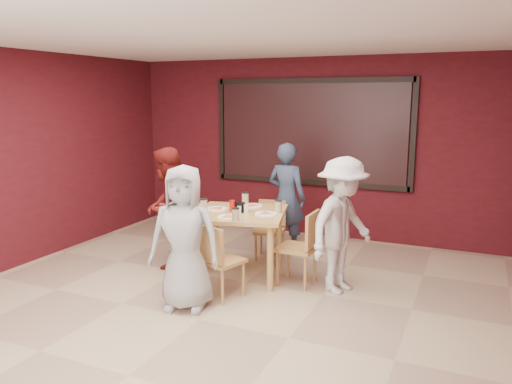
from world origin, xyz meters
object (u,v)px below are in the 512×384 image
at_px(diner_back, 287,198).
at_px(diner_right, 342,225).
at_px(chair_left, 186,234).
at_px(chair_back, 271,226).
at_px(dining_table, 241,220).
at_px(chair_right, 303,244).
at_px(diner_front, 185,238).
at_px(diner_left, 167,207).
at_px(chair_front, 217,257).

distance_m(diner_back, diner_right, 1.58).
bearing_deg(chair_left, chair_back, 49.47).
relative_size(dining_table, diner_right, 0.82).
xyz_separation_m(chair_right, diner_back, (-0.63, 1.13, 0.28)).
distance_m(chair_right, diner_front, 1.47).
relative_size(dining_table, chair_back, 1.62).
height_order(dining_table, diner_back, diner_back).
bearing_deg(diner_left, chair_right, 73.24).
xyz_separation_m(chair_back, chair_left, (-0.79, -0.92, 0.03)).
bearing_deg(diner_right, chair_right, 109.96).
bearing_deg(diner_front, diner_left, 115.82).
xyz_separation_m(dining_table, chair_back, (0.04, 0.86, -0.27)).
relative_size(chair_back, diner_right, 0.51).
bearing_deg(chair_front, diner_left, 147.61).
relative_size(dining_table, diner_left, 0.82).
xyz_separation_m(chair_front, chair_back, (-0.03, 1.58, -0.03)).
height_order(diner_front, diner_left, diner_left).
height_order(chair_back, diner_right, diner_right).
height_order(diner_left, diner_right, diner_left).
distance_m(chair_left, diner_back, 1.57).
height_order(chair_front, chair_right, chair_right).
height_order(chair_right, diner_right, diner_right).
height_order(chair_back, chair_right, chair_right).
distance_m(chair_left, diner_front, 1.21).
bearing_deg(chair_right, diner_back, 119.18).
bearing_deg(diner_right, chair_front, 144.24).
xyz_separation_m(dining_table, diner_left, (-1.07, -0.01, 0.06)).
bearing_deg(chair_back, diner_back, 72.32).
height_order(chair_front, chair_back, chair_front).
relative_size(chair_front, chair_left, 1.01).
bearing_deg(diner_left, chair_left, 61.06).
distance_m(dining_table, chair_right, 0.81).
relative_size(chair_left, diner_right, 0.54).
xyz_separation_m(chair_left, diner_back, (0.89, 1.26, 0.31)).
height_order(diner_back, diner_right, diner_back).
xyz_separation_m(chair_left, diner_front, (0.62, -1.00, 0.29)).
bearing_deg(dining_table, chair_right, 4.25).
height_order(dining_table, diner_right, diner_right).
bearing_deg(chair_back, dining_table, -92.67).
distance_m(chair_back, diner_back, 0.49).
bearing_deg(diner_back, chair_left, 62.00).
distance_m(chair_back, diner_front, 1.96).
height_order(dining_table, chair_right, dining_table).
xyz_separation_m(dining_table, chair_right, (0.78, 0.06, -0.22)).
xyz_separation_m(chair_front, chair_left, (-0.81, 0.66, -0.00)).
relative_size(chair_front, chair_right, 0.95).
bearing_deg(diner_front, chair_front, 44.53).
xyz_separation_m(chair_left, diner_right, (1.99, 0.11, 0.30)).
bearing_deg(chair_front, diner_right, 33.28).
relative_size(chair_right, diner_back, 0.57).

